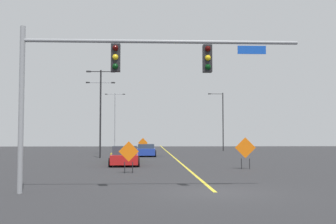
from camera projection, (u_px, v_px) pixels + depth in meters
name	position (u px, v px, depth m)	size (l,w,h in m)	color
ground	(215.00, 192.00, 15.97)	(154.25, 154.25, 0.00)	#2D2D30
road_centre_stripe	(168.00, 152.00, 58.70)	(0.16, 85.69, 0.01)	yellow
traffic_signal_assembly	(117.00, 70.00, 16.06)	(10.60, 0.44, 6.27)	gray
street_lamp_far_left	(222.00, 119.00, 63.39)	(2.30, 0.24, 8.67)	black
street_lamp_near_right	(101.00, 107.00, 42.13)	(2.88, 0.24, 8.75)	black
street_lamp_mid_left	(115.00, 116.00, 74.96)	(3.58, 0.24, 9.79)	gray
street_lamp_mid_right	(100.00, 111.00, 50.70)	(3.48, 0.24, 8.75)	gray
construction_sign_right_lane	(143.00, 144.00, 51.09)	(1.17, 0.28, 1.96)	orange
construction_sign_left_lane	(245.00, 149.00, 27.62)	(1.36, 0.11, 2.06)	orange
construction_sign_left_shoulder	(129.00, 153.00, 24.50)	(1.17, 0.23, 1.83)	orange
car_yellow_far	(124.00, 154.00, 36.29)	(2.09, 4.54, 1.31)	gold
car_red_approaching	(125.00, 156.00, 30.80)	(2.24, 3.94, 1.43)	red
car_blue_distant	(146.00, 151.00, 45.51)	(2.14, 4.05, 1.32)	#1E389E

